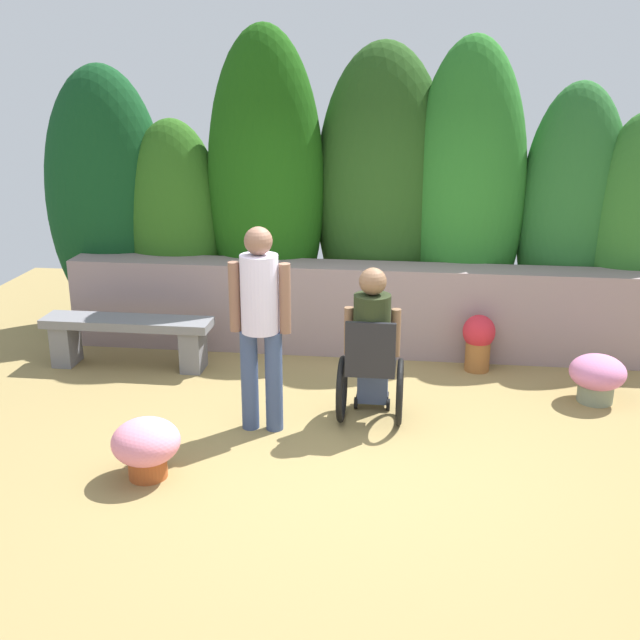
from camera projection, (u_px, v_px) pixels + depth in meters
ground_plane at (344, 445)px, 6.13m from camera, size 10.21×10.21×0.00m
stone_retaining_wall at (365, 309)px, 8.02m from camera, size 6.17×0.44×0.92m
hedge_backdrop at (340, 202)px, 8.29m from camera, size 6.75×1.18×3.26m
stone_bench at (128, 335)px, 7.65m from camera, size 1.66×0.36×0.50m
person_in_wheelchair at (372, 350)px, 6.39m from camera, size 0.53×0.66×1.33m
person_standing_companion at (260, 316)px, 6.13m from camera, size 0.49×0.30×1.68m
flower_pot_purple_near at (597, 376)px, 6.86m from camera, size 0.49×0.49×0.43m
flower_pot_red_accent at (146, 445)px, 5.58m from camera, size 0.49×0.49×0.45m
flower_pot_small_foreground at (478, 340)px, 7.56m from camera, size 0.31×0.31×0.56m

